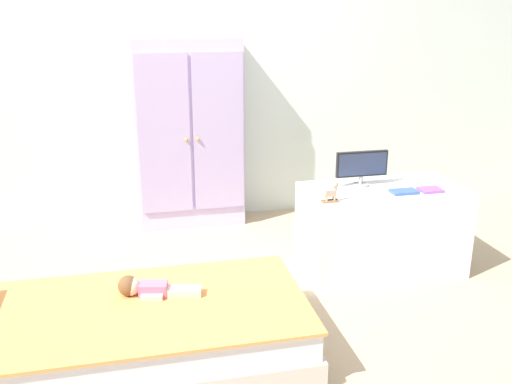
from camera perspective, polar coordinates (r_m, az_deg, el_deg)
The scene contains 10 objects.
ground_plane at distance 3.13m, azimuth -3.90°, elevation -12.56°, with size 10.00×10.00×0.02m, color tan.
back_wall at distance 4.26m, azimuth -7.77°, elevation 14.87°, with size 6.40×0.05×2.70m, color silver.
bed at distance 2.77m, azimuth -13.96°, elevation -13.96°, with size 1.78×0.80×0.29m.
doll at distance 2.77m, azimuth -11.10°, elevation -9.33°, with size 0.39×0.16×0.10m.
wardrobe at distance 4.19m, azimuth -6.62°, elevation 5.68°, with size 0.76×0.28×1.37m.
tv_stand at distance 3.61m, azimuth 12.38°, elevation -3.70°, with size 0.97×0.49×0.54m, color white.
tv_monitor at distance 3.51m, azimuth 10.51°, elevation 2.62°, with size 0.32×0.10×0.21m.
rocking_horse_toy at distance 3.21m, azimuth 7.56°, elevation -0.06°, with size 0.10×0.04×0.12m.
book_blue at distance 3.45m, azimuth 14.53°, elevation 0.03°, with size 0.16×0.09×0.02m, color blue.
book_purple at distance 3.53m, azimuth 16.97°, elevation 0.21°, with size 0.13×0.11×0.02m, color #8E51B2.
Camera 1 is at (-0.39, -2.66, 1.60)m, focal length 40.14 mm.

